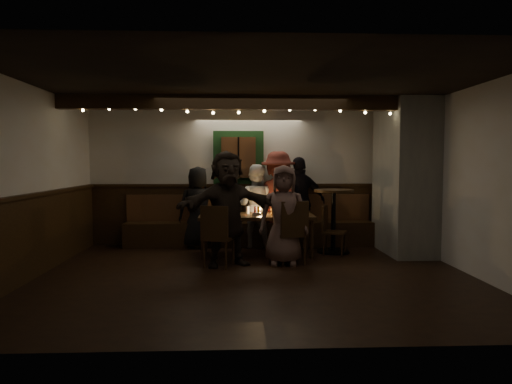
{
  "coord_description": "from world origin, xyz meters",
  "views": [
    {
      "loc": [
        -0.24,
        -6.21,
        1.56
      ],
      "look_at": [
        0.1,
        1.6,
        1.05
      ],
      "focal_mm": 32.0,
      "sensor_mm": 36.0,
      "label": 1
    }
  ],
  "objects_px": {
    "high_top": "(334,213)",
    "person_g": "(284,215)",
    "person_f": "(227,208)",
    "person_b": "(229,207)",
    "chair_near_left": "(217,233)",
    "person_c": "(255,206)",
    "chair_near_right": "(292,229)",
    "person_e": "(300,202)",
    "chair_end": "(330,227)",
    "person_d": "(278,199)",
    "dining_table": "(256,218)",
    "person_a": "(198,207)"
  },
  "relations": [
    {
      "from": "dining_table",
      "to": "person_a",
      "type": "height_order",
      "value": "person_a"
    },
    {
      "from": "high_top",
      "to": "person_b",
      "type": "relative_size",
      "value": 0.73
    },
    {
      "from": "person_d",
      "to": "person_b",
      "type": "bearing_deg",
      "value": 21.04
    },
    {
      "from": "person_f",
      "to": "person_g",
      "type": "xyz_separation_m",
      "value": [
        0.85,
        0.05,
        -0.11
      ]
    },
    {
      "from": "high_top",
      "to": "person_a",
      "type": "xyz_separation_m",
      "value": [
        -2.37,
        0.54,
        0.05
      ]
    },
    {
      "from": "person_d",
      "to": "person_c",
      "type": "bearing_deg",
      "value": 25.67
    },
    {
      "from": "dining_table",
      "to": "person_e",
      "type": "distance_m",
      "value": 1.13
    },
    {
      "from": "dining_table",
      "to": "person_f",
      "type": "distance_m",
      "value": 0.94
    },
    {
      "from": "dining_table",
      "to": "person_b",
      "type": "bearing_deg",
      "value": 120.86
    },
    {
      "from": "person_f",
      "to": "person_a",
      "type": "bearing_deg",
      "value": 92.8
    },
    {
      "from": "person_e",
      "to": "dining_table",
      "type": "bearing_deg",
      "value": 29.67
    },
    {
      "from": "chair_end",
      "to": "dining_table",
      "type": "bearing_deg",
      "value": 179.5
    },
    {
      "from": "dining_table",
      "to": "person_g",
      "type": "bearing_deg",
      "value": -61.94
    },
    {
      "from": "person_f",
      "to": "person_b",
      "type": "bearing_deg",
      "value": 71.74
    },
    {
      "from": "person_c",
      "to": "person_f",
      "type": "relative_size",
      "value": 0.88
    },
    {
      "from": "chair_end",
      "to": "person_g",
      "type": "xyz_separation_m",
      "value": [
        -0.86,
        -0.71,
        0.29
      ]
    },
    {
      "from": "high_top",
      "to": "person_e",
      "type": "distance_m",
      "value": 0.78
    },
    {
      "from": "chair_near_left",
      "to": "person_g",
      "type": "xyz_separation_m",
      "value": [
        1.01,
        0.21,
        0.24
      ]
    },
    {
      "from": "dining_table",
      "to": "person_c",
      "type": "xyz_separation_m",
      "value": [
        0.01,
        0.72,
        0.14
      ]
    },
    {
      "from": "chair_end",
      "to": "person_f",
      "type": "bearing_deg",
      "value": -156.03
    },
    {
      "from": "chair_end",
      "to": "person_d",
      "type": "height_order",
      "value": "person_d"
    },
    {
      "from": "dining_table",
      "to": "person_f",
      "type": "xyz_separation_m",
      "value": [
        -0.47,
        -0.77,
        0.25
      ]
    },
    {
      "from": "person_d",
      "to": "high_top",
      "type": "bearing_deg",
      "value": 171.99
    },
    {
      "from": "person_f",
      "to": "person_d",
      "type": "bearing_deg",
      "value": 40.91
    },
    {
      "from": "high_top",
      "to": "person_c",
      "type": "distance_m",
      "value": 1.45
    },
    {
      "from": "person_a",
      "to": "person_g",
      "type": "distance_m",
      "value": 2.0
    },
    {
      "from": "person_c",
      "to": "person_d",
      "type": "bearing_deg",
      "value": -160.63
    },
    {
      "from": "person_a",
      "to": "person_b",
      "type": "relative_size",
      "value": 1.0
    },
    {
      "from": "dining_table",
      "to": "person_d",
      "type": "distance_m",
      "value": 0.89
    },
    {
      "from": "person_f",
      "to": "chair_end",
      "type": "bearing_deg",
      "value": 5.83
    },
    {
      "from": "person_a",
      "to": "person_g",
      "type": "bearing_deg",
      "value": 132.94
    },
    {
      "from": "chair_near_right",
      "to": "person_c",
      "type": "relative_size",
      "value": 0.64
    },
    {
      "from": "chair_near_left",
      "to": "chair_near_right",
      "type": "height_order",
      "value": "chair_near_right"
    },
    {
      "from": "chair_near_left",
      "to": "chair_end",
      "type": "bearing_deg",
      "value": 26.12
    },
    {
      "from": "person_f",
      "to": "person_g",
      "type": "relative_size",
      "value": 1.14
    },
    {
      "from": "chair_near_right",
      "to": "person_e",
      "type": "height_order",
      "value": "person_e"
    },
    {
      "from": "chair_near_left",
      "to": "person_e",
      "type": "xyz_separation_m",
      "value": [
        1.46,
        1.66,
        0.31
      ]
    },
    {
      "from": "person_d",
      "to": "person_f",
      "type": "bearing_deg",
      "value": 83.31
    },
    {
      "from": "chair_near_left",
      "to": "person_f",
      "type": "bearing_deg",
      "value": 44.87
    },
    {
      "from": "chair_near_right",
      "to": "person_c",
      "type": "height_order",
      "value": "person_c"
    },
    {
      "from": "chair_near_right",
      "to": "chair_end",
      "type": "bearing_deg",
      "value": 45.15
    },
    {
      "from": "chair_near_left",
      "to": "high_top",
      "type": "bearing_deg",
      "value": 28.85
    },
    {
      "from": "person_d",
      "to": "person_f",
      "type": "distance_m",
      "value": 1.75
    },
    {
      "from": "chair_end",
      "to": "person_f",
      "type": "height_order",
      "value": "person_f"
    },
    {
      "from": "high_top",
      "to": "person_a",
      "type": "distance_m",
      "value": 2.43
    },
    {
      "from": "person_f",
      "to": "chair_near_left",
      "type": "bearing_deg",
      "value": -153.27
    },
    {
      "from": "person_f",
      "to": "person_g",
      "type": "bearing_deg",
      "value": -14.61
    },
    {
      "from": "person_c",
      "to": "person_f",
      "type": "distance_m",
      "value": 1.57
    },
    {
      "from": "dining_table",
      "to": "person_b",
      "type": "distance_m",
      "value": 0.92
    },
    {
      "from": "high_top",
      "to": "person_g",
      "type": "height_order",
      "value": "person_g"
    }
  ]
}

